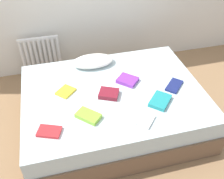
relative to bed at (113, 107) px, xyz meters
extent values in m
plane|color=#93704C|center=(0.00, 0.00, -0.25)|extent=(8.00, 8.00, 0.00)
cube|color=brown|center=(0.00, 0.00, -0.11)|extent=(2.00, 1.50, 0.28)
cube|color=silver|center=(0.00, 0.00, 0.14)|extent=(1.96, 1.46, 0.22)
cylinder|color=white|center=(-1.00, 1.20, 0.11)|extent=(0.04, 0.04, 0.53)
cylinder|color=white|center=(-0.94, 1.20, 0.11)|extent=(0.04, 0.04, 0.53)
cylinder|color=white|center=(-0.88, 1.20, 0.11)|extent=(0.04, 0.04, 0.53)
cylinder|color=white|center=(-0.82, 1.20, 0.11)|extent=(0.04, 0.04, 0.53)
cylinder|color=white|center=(-0.75, 1.20, 0.11)|extent=(0.04, 0.04, 0.53)
cylinder|color=white|center=(-0.69, 1.20, 0.11)|extent=(0.04, 0.04, 0.53)
cylinder|color=white|center=(-0.63, 1.20, 0.11)|extent=(0.04, 0.04, 0.53)
cylinder|color=white|center=(-0.56, 1.20, 0.11)|extent=(0.04, 0.04, 0.53)
cylinder|color=white|center=(-0.50, 1.20, 0.11)|extent=(0.04, 0.04, 0.53)
cube|color=white|center=(-0.75, 1.20, 0.35)|extent=(0.55, 0.04, 0.04)
cube|color=white|center=(-0.75, 1.20, -0.14)|extent=(0.55, 0.04, 0.04)
ellipsoid|color=white|center=(-0.12, 0.55, 0.31)|extent=(0.51, 0.29, 0.11)
cube|color=red|center=(-0.72, -0.43, 0.27)|extent=(0.25, 0.21, 0.03)
cube|color=purple|center=(0.20, 0.12, 0.27)|extent=(0.28, 0.28, 0.04)
cube|color=teal|center=(0.43, -0.30, 0.27)|extent=(0.30, 0.30, 0.04)
cube|color=#8CC638|center=(-0.33, -0.33, 0.27)|extent=(0.26, 0.26, 0.04)
cube|color=maroon|center=(-0.06, -0.06, 0.28)|extent=(0.25, 0.24, 0.05)
cube|color=yellow|center=(-0.51, 0.11, 0.26)|extent=(0.24, 0.24, 0.02)
cube|color=navy|center=(0.68, -0.09, 0.26)|extent=(0.26, 0.27, 0.02)
cube|color=white|center=(0.19, -0.50, 0.26)|extent=(0.24, 0.24, 0.02)
camera|label=1|loc=(-0.55, -2.07, 2.08)|focal=41.22mm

